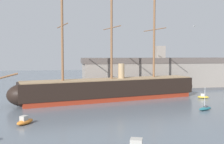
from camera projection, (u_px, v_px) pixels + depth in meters
The scene contains 7 objects.
tall_ship at pixel (112, 89), 71.62m from camera, with size 57.38×17.67×27.92m.
motorboat_alongside_bow at pixel (25, 121), 46.60m from camera, with size 3.38×3.96×1.57m.
sailboat_alongside_stern at pixel (205, 108), 58.32m from camera, with size 4.09×2.68×5.14m.
motorboat_far_right at pixel (203, 97), 74.24m from camera, with size 3.36×2.48×1.30m.
motorboat_distant_centre at pixel (92, 93), 80.04m from camera, with size 2.40×3.83×1.49m.
dockside_warehouse_right at pixel (158, 74), 94.25m from camera, with size 58.08×13.80×15.33m.
seagull_in_flight at pixel (194, 26), 41.18m from camera, with size 0.41×1.39×0.14m.
Camera 1 is at (-8.70, -13.70, 12.27)m, focal length 42.46 mm.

